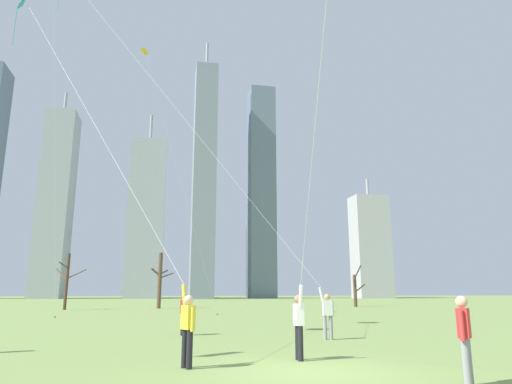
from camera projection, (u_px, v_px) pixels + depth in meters
The scene contains 15 objects.
ground_plane at pixel (311, 372), 9.71m from camera, with size 400.00×400.00×0.00m, color #7A934C.
kite_flyer_midfield_right_green at pixel (259, 224), 17.72m from camera, with size 12.09×5.01×17.67m.
kite_flyer_midfield_center_teal at pixel (140, 231), 11.88m from camera, with size 7.05×7.60×13.90m.
kite_flyer_far_back_orange at pixel (311, 185), 9.25m from camera, with size 3.03×13.89×14.32m.
bystander_watching_nearby at pixel (184, 312), 18.21m from camera, with size 0.29×0.49×1.62m.
bystander_strolling_midfield at pixel (465, 335), 8.44m from camera, with size 0.38×0.39×1.62m.
distant_kite_drifting_right_yellow at pixel (157, 96), 33.31m from camera, with size 6.60×4.48×19.33m.
bare_tree_center at pixel (160, 279), 48.36m from camera, with size 2.50×1.81×5.86m.
bare_tree_leftmost at pixel (355, 289), 53.36m from camera, with size 2.23×2.24×4.79m.
bare_tree_far_right_edge at pixel (67, 280), 44.69m from camera, with size 3.19×2.48×5.47m.
skyline_short_annex at pixel (146, 218), 126.92m from camera, with size 9.84×10.71×52.89m.
skyline_slender_spire at pixel (56, 202), 124.14m from camera, with size 7.97×9.88×58.28m.
skyline_squat_block at pixel (261, 190), 132.28m from camera, with size 7.36×7.91×62.14m.
skyline_mid_tower_right at pixel (371, 246), 130.33m from camera, with size 10.12×7.00×34.61m.
skyline_wide_slab at pixel (204, 177), 123.18m from camera, with size 6.12×7.56×72.75m.
Camera 1 is at (-3.19, -9.89, 1.69)m, focal length 31.71 mm.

